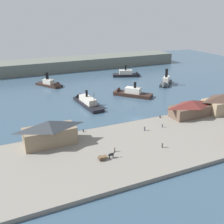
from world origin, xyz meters
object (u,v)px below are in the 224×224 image
at_px(ferry_shed_customs_shed, 50,132).
at_px(horse_cart, 106,156).
at_px(ferry_shed_central_terminal, 224,103).
at_px(ferry_mid_harbor, 166,82).
at_px(ferry_departing_north, 129,74).
at_px(pedestrian_walking_west, 145,129).
at_px(pedestrian_walking_east, 162,145).
at_px(pedestrian_near_cart, 115,149).
at_px(ferry_moored_east, 52,84).
at_px(ferry_shed_east_terminal, 191,108).
at_px(mooring_post_west, 83,131).
at_px(ferry_near_quay, 85,101).
at_px(mooring_post_center_west, 160,117).
at_px(pedestrian_at_waters_edge, 162,126).
at_px(ferry_approaching_west, 128,93).

distance_m(ferry_shed_customs_shed, horse_cart, 21.03).
xyz_separation_m(ferry_shed_central_terminal, ferry_mid_harbor, (5.71, 49.86, -3.51)).
distance_m(ferry_shed_central_terminal, ferry_departing_north, 79.73).
bearing_deg(pedestrian_walking_west, ferry_mid_harbor, 48.55).
xyz_separation_m(pedestrian_walking_west, pedestrian_walking_east, (-1.64, -13.46, 0.03)).
distance_m(pedestrian_near_cart, ferry_moored_east, 88.05).
bearing_deg(pedestrian_near_cart, horse_cart, -143.57).
bearing_deg(horse_cart, ferry_shed_east_terminal, 20.45).
bearing_deg(mooring_post_west, ferry_shed_east_terminal, -4.80).
bearing_deg(ferry_departing_north, pedestrian_walking_west, -114.52).
bearing_deg(ferry_shed_customs_shed, ferry_near_quay, 55.76).
bearing_deg(mooring_post_center_west, ferry_moored_east, 111.66).
bearing_deg(mooring_post_center_west, ferry_near_quay, 122.30).
distance_m(ferry_shed_customs_shed, ferry_departing_north, 105.97).
distance_m(pedestrian_walking_east, ferry_mid_harbor, 81.95).
xyz_separation_m(pedestrian_at_waters_edge, ferry_mid_harbor, (39.10, 53.07, -0.17)).
bearing_deg(mooring_post_center_west, mooring_post_west, 179.68).
distance_m(ferry_departing_north, ferry_approaching_west, 43.85).
relative_size(ferry_shed_central_terminal, mooring_post_west, 19.35).
height_order(horse_cart, ferry_approaching_west, ferry_approaching_west).
xyz_separation_m(pedestrian_walking_east, ferry_departing_north, (39.28, 95.96, -0.50)).
xyz_separation_m(ferry_moored_east, ferry_approaching_west, (32.43, -34.61, 0.08)).
bearing_deg(ferry_mid_harbor, horse_cart, -135.87).
bearing_deg(ferry_approaching_west, pedestrian_near_cart, -121.84).
height_order(pedestrian_walking_west, ferry_near_quay, ferry_near_quay).
bearing_deg(pedestrian_near_cart, mooring_post_west, 102.99).
xyz_separation_m(ferry_shed_east_terminal, ferry_approaching_west, (-8.17, 39.53, -3.24)).
bearing_deg(ferry_shed_central_terminal, ferry_near_quay, 142.54).
relative_size(pedestrian_walking_west, pedestrian_near_cart, 1.09).
bearing_deg(ferry_mid_harbor, pedestrian_near_cart, -135.42).
distance_m(ferry_shed_east_terminal, pedestrian_walking_west, 25.35).
relative_size(pedestrian_at_waters_edge, ferry_departing_north, 0.08).
xyz_separation_m(horse_cart, ferry_approaching_west, (37.32, 56.49, -0.73)).
bearing_deg(pedestrian_near_cart, ferry_shed_central_terminal, 12.14).
relative_size(pedestrian_at_waters_edge, ferry_moored_east, 0.08).
bearing_deg(ferry_departing_north, ferry_near_quay, -137.74).
relative_size(ferry_shed_customs_shed, mooring_post_center_west, 18.76).
height_order(pedestrian_near_cart, mooring_post_center_west, pedestrian_near_cart).
bearing_deg(mooring_post_center_west, pedestrian_walking_west, -146.47).
relative_size(ferry_shed_central_terminal, horse_cart, 3.18).
bearing_deg(ferry_moored_east, ferry_approaching_west, -46.86).
bearing_deg(ferry_near_quay, pedestrian_at_waters_edge, -68.80).
bearing_deg(ferry_near_quay, ferry_departing_north, 42.26).
height_order(ferry_shed_central_terminal, ferry_near_quay, ferry_shed_central_terminal).
bearing_deg(mooring_post_center_west, pedestrian_walking_east, -122.74).
bearing_deg(horse_cart, ferry_shed_central_terminal, 14.06).
distance_m(pedestrian_walking_west, pedestrian_walking_east, 13.56).
bearing_deg(ferry_moored_east, pedestrian_near_cart, -90.48).
distance_m(ferry_shed_customs_shed, pedestrian_at_waters_edge, 41.27).
height_order(mooring_post_west, ferry_departing_north, ferry_departing_north).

